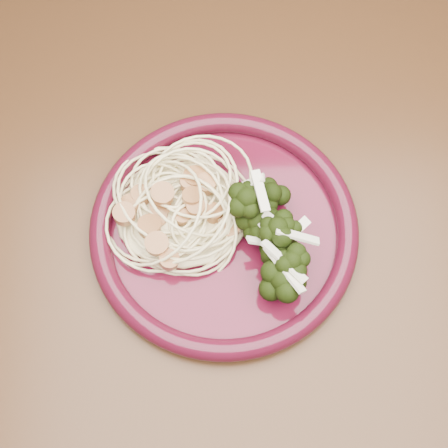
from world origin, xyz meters
name	(u,v)px	position (x,y,z in m)	size (l,w,h in m)	color
dining_table	(193,206)	(0.00, 0.00, 0.65)	(1.20, 0.80, 0.75)	#472814
dinner_plate	(224,228)	(0.03, -0.08, 0.76)	(0.35, 0.35, 0.02)	#480B1D
spaghetti_pile	(182,209)	(-0.01, -0.06, 0.77)	(0.14, 0.12, 0.03)	beige
scallop_cluster	(180,193)	(-0.01, -0.06, 0.81)	(0.12, 0.12, 0.04)	#AF7543
broccoli_pile	(277,238)	(0.08, -0.10, 0.78)	(0.08, 0.13, 0.05)	black
onion_garnish	(279,226)	(0.08, -0.10, 0.81)	(0.06, 0.09, 0.05)	silver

